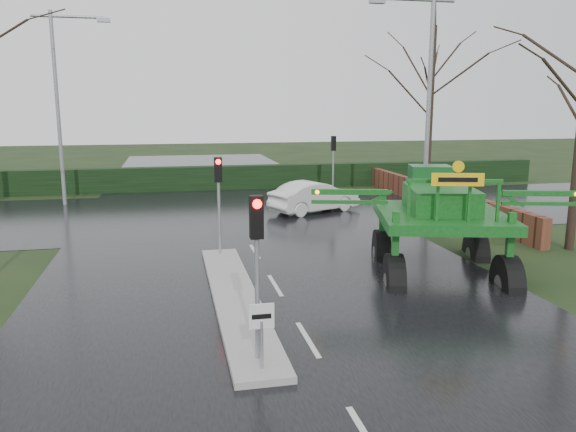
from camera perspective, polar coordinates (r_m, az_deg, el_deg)
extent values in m
plane|color=black|center=(13.06, 2.01, -12.49)|extent=(140.00, 140.00, 0.00)
cube|color=black|center=(22.42, -4.17, -2.40)|extent=(14.00, 80.00, 0.02)
cube|color=black|center=(28.24, -5.84, 0.39)|extent=(80.00, 12.00, 0.02)
cube|color=gray|center=(15.57, -5.39, -8.23)|extent=(1.20, 10.00, 0.16)
cube|color=black|center=(36.00, -7.25, 3.86)|extent=(44.00, 0.90, 1.50)
cube|color=#592D1E|center=(31.04, 13.80, 2.20)|extent=(0.40, 20.00, 1.20)
cylinder|color=gray|center=(11.21, -2.69, -12.99)|extent=(0.07, 0.07, 1.00)
cube|color=silver|center=(10.98, -2.72, -10.13)|extent=(0.50, 0.04, 0.50)
cube|color=black|center=(10.96, -2.70, -10.17)|extent=(0.38, 0.01, 0.10)
cylinder|color=gray|center=(11.27, -3.16, -6.86)|extent=(0.10, 0.10, 3.50)
cube|color=black|center=(10.93, -3.23, -0.11)|extent=(0.26, 0.22, 0.85)
sphere|color=#FF0C07|center=(10.76, -3.14, 1.22)|extent=(0.18, 0.18, 0.18)
cylinder|color=gray|center=(19.48, -7.02, 0.74)|extent=(0.10, 0.10, 3.50)
cube|color=black|center=(19.29, -7.11, 4.69)|extent=(0.26, 0.22, 0.85)
sphere|color=#FF0C07|center=(19.13, -7.10, 5.48)|extent=(0.18, 0.18, 0.18)
cylinder|color=gray|center=(33.16, 4.61, 5.04)|extent=(0.10, 0.10, 3.50)
cube|color=black|center=(33.05, 4.65, 7.37)|extent=(0.26, 0.22, 0.85)
sphere|color=#FF0C07|center=(33.15, 4.59, 7.87)|extent=(0.18, 0.18, 0.18)
cylinder|color=gray|center=(26.22, 14.07, 10.28)|extent=(0.20, 0.20, 10.00)
cylinder|color=gray|center=(26.27, 12.90, 20.64)|extent=(3.52, 0.14, 0.14)
cube|color=gray|center=(25.59, 9.06, 20.77)|extent=(0.65, 0.30, 0.20)
cylinder|color=gray|center=(32.09, -22.34, 9.88)|extent=(0.20, 0.20, 10.00)
cylinder|color=gray|center=(32.28, -21.51, 18.33)|extent=(3.52, 0.14, 0.14)
cube|color=gray|center=(32.05, -18.23, 18.38)|extent=(0.65, 0.30, 0.20)
cylinder|color=black|center=(36.28, 14.28, 10.40)|extent=(0.32, 0.32, 10.00)
cone|color=black|center=(36.71, 14.74, 19.48)|extent=(0.24, 0.24, 2.50)
cylinder|color=black|center=(18.36, 4.95, -2.50)|extent=(0.96, 1.91, 1.84)
cylinder|color=#595B56|center=(18.36, 4.95, -2.50)|extent=(0.69, 0.76, 0.65)
cube|color=#0F470C|center=(18.12, 5.01, 1.05)|extent=(0.25, 0.25, 2.12)
cylinder|color=black|center=(18.78, 15.14, -2.54)|extent=(0.96, 1.91, 1.84)
cylinder|color=#595B56|center=(18.78, 15.14, -2.54)|extent=(0.69, 0.76, 0.65)
cube|color=#0F470C|center=(18.55, 15.32, 0.93)|extent=(0.25, 0.25, 2.12)
cylinder|color=black|center=(15.15, 5.40, -5.44)|extent=(0.96, 1.91, 1.84)
cylinder|color=#595B56|center=(15.15, 5.40, -5.44)|extent=(0.69, 0.76, 0.65)
cube|color=#0F470C|center=(14.87, 5.48, -1.18)|extent=(0.25, 0.25, 2.12)
cylinder|color=black|center=(15.66, 17.68, -5.38)|extent=(0.96, 1.91, 1.84)
cylinder|color=#595B56|center=(15.66, 17.68, -5.38)|extent=(0.69, 0.76, 0.65)
cube|color=#0F470C|center=(15.39, 17.93, -1.26)|extent=(0.25, 0.25, 2.12)
cube|color=#0F470C|center=(16.54, 11.02, 2.03)|extent=(4.88, 5.27, 0.32)
cube|color=#0F470C|center=(16.65, 10.99, 3.85)|extent=(2.67, 3.19, 0.83)
cube|color=#114A1D|center=(18.44, 10.23, 5.57)|extent=(1.62, 1.42, 1.20)
cube|color=#0F470C|center=(14.94, 12.00, 6.20)|extent=(2.70, 0.81, 0.11)
cube|color=#0F470C|center=(15.91, 0.70, 4.89)|extent=(2.36, 0.77, 0.17)
sphere|color=orange|center=(15.89, -2.98, 4.87)|extent=(0.13, 0.13, 0.13)
cube|color=#0F470C|center=(16.76, 21.37, 4.45)|extent=(2.36, 0.77, 0.17)
sphere|color=orange|center=(17.03, 24.71, 4.29)|extent=(0.13, 0.13, 0.13)
cube|color=yellow|center=(14.57, 12.24, 6.44)|extent=(1.44, 0.43, 0.37)
cube|color=black|center=(14.57, 12.24, 6.44)|extent=(1.07, 0.29, 0.13)
cylinder|color=yellow|center=(14.54, 12.30, 7.89)|extent=(0.33, 0.12, 0.33)
imported|color=white|center=(28.16, 2.69, 0.39)|extent=(4.94, 3.37, 1.54)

